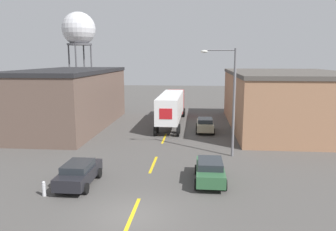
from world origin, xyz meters
The scene contains 11 objects.
ground_plane centered at (0.00, 0.00, 0.00)m, with size 160.00×160.00×0.00m, color #4C4947.
road_centerline centered at (0.00, 8.17, 0.00)m, with size 0.20×20.09×0.01m.
warehouse_left centered at (-11.54, 21.01, 3.34)m, with size 8.88×19.39×6.66m.
warehouse_right centered at (13.48, 22.72, 3.23)m, with size 12.77×20.16×6.44m.
semi_truck centered at (0.20, 23.70, 2.32)m, with size 2.74×14.40×3.81m.
parked_car_left_near centered at (-4.12, 3.72, 0.80)m, with size 1.97×4.30×1.50m.
parked_car_right_near centered at (4.12, 4.99, 0.80)m, with size 1.97×4.30×1.50m.
parked_car_right_far centered at (4.12, 19.71, 0.80)m, with size 1.97×4.30×1.50m.
water_tower centered at (-18.74, 45.05, 13.05)m, with size 6.12×6.12×16.29m.
street_lamp centered at (5.84, 10.90, 5.03)m, with size 2.81×0.32×8.69m.
fire_hydrant centered at (-5.58, 1.92, 0.45)m, with size 0.22×0.22×0.90m.
Camera 1 is at (3.23, -15.35, 7.94)m, focal length 35.00 mm.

